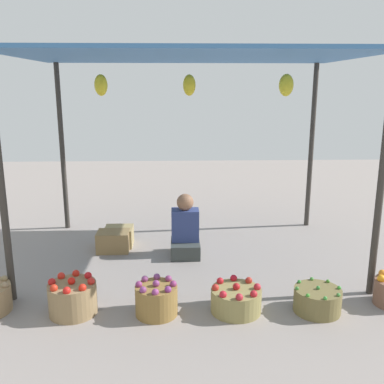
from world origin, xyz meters
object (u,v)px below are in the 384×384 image
Objects in this scene: basket_red_tomatoes at (73,298)px; basket_green_chilies at (317,300)px; vendor_person at (185,232)px; basket_red_apples at (236,300)px; wooden_crate_stacked_rear at (113,241)px; wooden_crate_near_vendor at (119,236)px; basket_purple_onions at (156,299)px.

basket_red_tomatoes reaches higher than basket_green_chilies.
basket_red_tomatoes is at bearing -127.13° from vendor_person.
wooden_crate_stacked_rear is at bearing 130.80° from basket_red_apples.
wooden_crate_stacked_rear is (-0.05, -0.19, 0.01)m from wooden_crate_near_vendor.
basket_purple_onions is at bearing -3.33° from basket_red_tomatoes.
basket_green_chilies is 2.68m from wooden_crate_stacked_rear.
wooden_crate_near_vendor is at bearing 158.78° from vendor_person.
wooden_crate_near_vendor is (0.20, 1.76, -0.03)m from basket_red_tomatoes.
basket_red_tomatoes is 0.78m from basket_purple_onions.
basket_red_apples is at bearing -53.37° from wooden_crate_near_vendor.
basket_red_apples reaches higher than wooden_crate_near_vendor.
vendor_person is 1.92m from basket_green_chilies.
basket_red_tomatoes is 1.09× the size of wooden_crate_stacked_rear.
basket_purple_onions is 0.83× the size of basket_red_apples.
wooden_crate_stacked_rear is at bearing -103.51° from wooden_crate_near_vendor.
basket_red_tomatoes reaches higher than wooden_crate_stacked_rear.
wooden_crate_stacked_rear is (-0.63, 1.62, -0.02)m from basket_purple_onions.
vendor_person is 1.52m from basket_red_apples.
wooden_crate_stacked_rear is at bearing 170.96° from vendor_person.
basket_purple_onions is 1.73m from wooden_crate_stacked_rear.
vendor_person is 0.96m from wooden_crate_near_vendor.
basket_purple_onions is 1.07× the size of wooden_crate_near_vendor.
vendor_person reaches higher than basket_purple_onions.
basket_purple_onions is (-0.30, -1.47, -0.15)m from vendor_person.
wooden_crate_near_vendor is 0.90× the size of wooden_crate_stacked_rear.
wooden_crate_near_vendor is (-2.09, 1.81, 0.01)m from basket_green_chilies.
basket_purple_onions is 0.75m from basket_red_apples.
vendor_person is 1.98× the size of basket_purple_onions.
wooden_crate_stacked_rear is (-1.37, 1.59, 0.01)m from basket_red_apples.
basket_red_apples reaches higher than wooden_crate_stacked_rear.
vendor_person is 2.12× the size of wooden_crate_near_vendor.
basket_red_apples is (1.53, -0.02, -0.04)m from basket_red_tomatoes.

